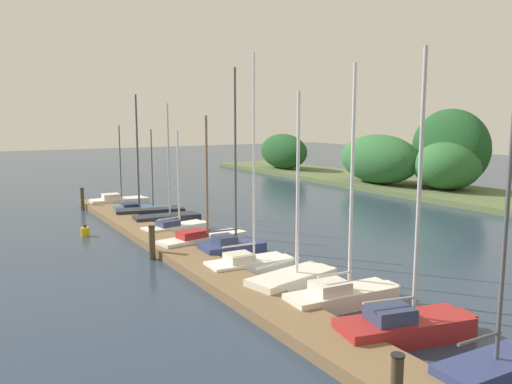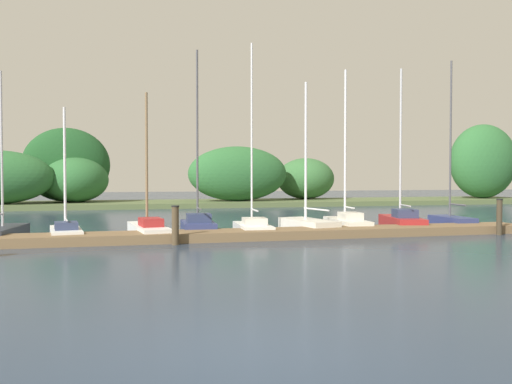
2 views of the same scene
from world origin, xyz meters
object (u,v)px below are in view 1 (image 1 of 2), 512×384
(sailboat_1, at_px, (137,206))
(sailboat_11, at_px, (494,365))
(sailboat_0, at_px, (119,201))
(sailboat_3, at_px, (168,218))
(sailboat_2, at_px, (152,212))
(sailboat_10, at_px, (408,323))
(sailboat_8, at_px, (295,278))
(sailboat_6, at_px, (233,246))
(sailboat_7, at_px, (250,262))
(mooring_piling_0, at_px, (82,199))
(sailboat_5, at_px, (204,239))
(channel_buoy_0, at_px, (85,232))
(sailboat_4, at_px, (177,227))
(mooring_piling_1, at_px, (152,242))
(sailboat_9, at_px, (345,293))

(sailboat_1, xyz_separation_m, sailboat_11, (24.07, 0.32, 0.02))
(sailboat_0, relative_size, sailboat_3, 0.81)
(sailboat_2, xyz_separation_m, sailboat_10, (19.53, 0.20, 0.15))
(sailboat_1, bearing_deg, sailboat_2, -74.11)
(sailboat_11, bearing_deg, sailboat_8, 93.40)
(sailboat_6, xyz_separation_m, sailboat_10, (9.57, 0.07, 0.00))
(sailboat_7, relative_size, mooring_piling_0, 5.84)
(sailboat_5, distance_m, channel_buoy_0, 6.43)
(sailboat_4, xyz_separation_m, sailboat_8, (10.05, 0.25, 0.06))
(sailboat_0, bearing_deg, sailboat_5, -86.38)
(sailboat_7, relative_size, sailboat_8, 1.23)
(sailboat_1, relative_size, mooring_piling_1, 5.07)
(sailboat_1, bearing_deg, sailboat_8, -80.13)
(sailboat_1, distance_m, sailboat_3, 4.31)
(channel_buoy_0, bearing_deg, sailboat_3, 98.44)
(sailboat_5, relative_size, sailboat_6, 0.75)
(sailboat_1, distance_m, sailboat_10, 21.51)
(sailboat_2, relative_size, mooring_piling_1, 3.63)
(sailboat_4, bearing_deg, mooring_piling_1, -132.80)
(sailboat_9, bearing_deg, sailboat_3, 94.65)
(sailboat_8, distance_m, sailboat_9, 2.11)
(sailboat_5, distance_m, mooring_piling_0, 12.78)
(sailboat_11, bearing_deg, sailboat_7, 94.70)
(sailboat_0, relative_size, sailboat_5, 0.90)
(sailboat_3, xyz_separation_m, channel_buoy_0, (0.68, -4.61, -0.10))
(sailboat_2, height_order, sailboat_11, sailboat_11)
(sailboat_10, bearing_deg, channel_buoy_0, 118.20)
(sailboat_1, height_order, sailboat_9, sailboat_9)
(sailboat_5, bearing_deg, sailboat_8, -97.09)
(sailboat_0, distance_m, sailboat_6, 14.78)
(sailboat_11, height_order, mooring_piling_1, sailboat_11)
(sailboat_10, bearing_deg, sailboat_9, 98.97)
(sailboat_1, bearing_deg, sailboat_4, -81.37)
(sailboat_4, distance_m, mooring_piling_1, 4.87)
(sailboat_0, xyz_separation_m, sailboat_7, (17.03, 0.22, 0.03))
(sailboat_3, bearing_deg, sailboat_4, -95.09)
(channel_buoy_0, bearing_deg, sailboat_4, 67.51)
(sailboat_3, xyz_separation_m, sailboat_9, (14.51, 0.20, 0.08))
(sailboat_2, relative_size, sailboat_6, 0.66)
(sailboat_2, xyz_separation_m, sailboat_5, (7.87, -0.25, 0.08))
(mooring_piling_0, height_order, channel_buoy_0, mooring_piling_0)
(mooring_piling_1, bearing_deg, sailboat_7, 37.45)
(sailboat_5, xyz_separation_m, sailboat_11, (14.22, 0.35, 0.06))
(sailboat_6, bearing_deg, sailboat_8, -90.59)
(mooring_piling_1, bearing_deg, sailboat_2, 161.06)
(sailboat_0, height_order, mooring_piling_1, sailboat_0)
(sailboat_7, bearing_deg, sailboat_6, 80.87)
(sailboat_0, height_order, sailboat_5, sailboat_5)
(sailboat_8, distance_m, sailboat_10, 4.78)
(sailboat_6, distance_m, sailboat_8, 4.81)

